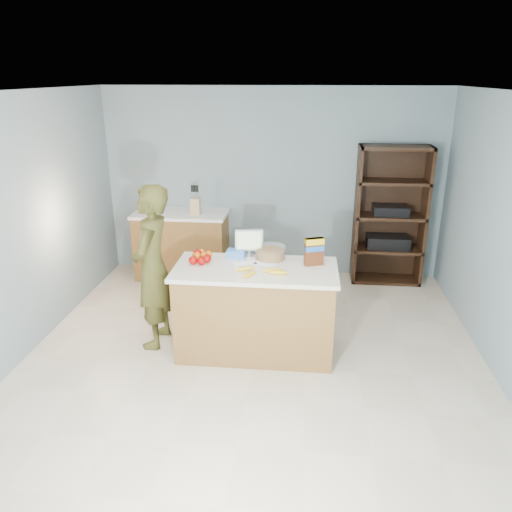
# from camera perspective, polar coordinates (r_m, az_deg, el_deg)

# --- Properties ---
(floor) EXTENTS (4.50, 5.00, 0.02)m
(floor) POSITION_cam_1_polar(r_m,az_deg,el_deg) (4.89, -0.42, -12.50)
(floor) COLOR beige
(floor) RESTS_ON ground
(walls) EXTENTS (4.52, 5.02, 2.51)m
(walls) POSITION_cam_1_polar(r_m,az_deg,el_deg) (4.24, -0.48, 6.67)
(walls) COLOR gray
(walls) RESTS_ON ground
(counter_peninsula) EXTENTS (1.56, 0.76, 0.90)m
(counter_peninsula) POSITION_cam_1_polar(r_m,az_deg,el_deg) (4.94, -0.06, -6.57)
(counter_peninsula) COLOR brown
(counter_peninsula) RESTS_ON ground
(back_cabinet) EXTENTS (1.24, 0.62, 0.90)m
(back_cabinet) POSITION_cam_1_polar(r_m,az_deg,el_deg) (6.86, -8.43, 1.33)
(back_cabinet) COLOR brown
(back_cabinet) RESTS_ON ground
(shelving_unit) EXTENTS (0.90, 0.40, 1.80)m
(shelving_unit) POSITION_cam_1_polar(r_m,az_deg,el_deg) (6.77, 14.97, 4.26)
(shelving_unit) COLOR black
(shelving_unit) RESTS_ON ground
(person) EXTENTS (0.41, 0.62, 1.66)m
(person) POSITION_cam_1_polar(r_m,az_deg,el_deg) (5.04, -11.75, -1.30)
(person) COLOR #3F3D18
(person) RESTS_ON ground
(knife_block) EXTENTS (0.12, 0.10, 0.31)m
(knife_block) POSITION_cam_1_polar(r_m,az_deg,el_deg) (6.57, -6.94, 5.72)
(knife_block) COLOR tan
(knife_block) RESTS_ON back_cabinet
(envelopes) EXTENTS (0.44, 0.19, 0.00)m
(envelopes) POSITION_cam_1_polar(r_m,az_deg,el_deg) (4.84, -0.10, -0.88)
(envelopes) COLOR white
(envelopes) RESTS_ON counter_peninsula
(bananas) EXTENTS (0.50, 0.27, 0.04)m
(bananas) POSITION_cam_1_polar(r_m,az_deg,el_deg) (4.60, 0.60, -1.78)
(bananas) COLOR yellow
(bananas) RESTS_ON counter_peninsula
(apples) EXTENTS (0.21, 0.29, 0.08)m
(apples) POSITION_cam_1_polar(r_m,az_deg,el_deg) (4.89, -6.46, -0.27)
(apples) COLOR #930805
(apples) RESTS_ON counter_peninsula
(oranges) EXTENTS (0.20, 0.20, 0.07)m
(oranges) POSITION_cam_1_polar(r_m,az_deg,el_deg) (5.01, -6.15, 0.13)
(oranges) COLOR orange
(oranges) RESTS_ON counter_peninsula
(blue_carton) EXTENTS (0.19, 0.13, 0.08)m
(blue_carton) POSITION_cam_1_polar(r_m,az_deg,el_deg) (5.00, -2.28, 0.26)
(blue_carton) COLOR blue
(blue_carton) RESTS_ON counter_peninsula
(salad_bowl) EXTENTS (0.30, 0.30, 0.13)m
(salad_bowl) POSITION_cam_1_polar(r_m,az_deg,el_deg) (4.96, 1.67, 0.32)
(salad_bowl) COLOR #267219
(salad_bowl) RESTS_ON counter_peninsula
(tv) EXTENTS (0.28, 0.12, 0.28)m
(tv) POSITION_cam_1_polar(r_m,az_deg,el_deg) (4.99, -0.79, 1.70)
(tv) COLOR silver
(tv) RESTS_ON counter_peninsula
(cereal_box) EXTENTS (0.19, 0.13, 0.27)m
(cereal_box) POSITION_cam_1_polar(r_m,az_deg,el_deg) (4.79, 6.65, 0.73)
(cereal_box) COLOR #592B14
(cereal_box) RESTS_ON counter_peninsula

